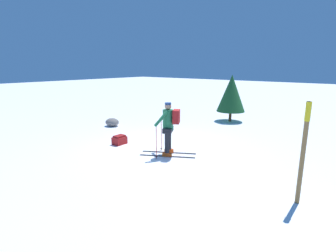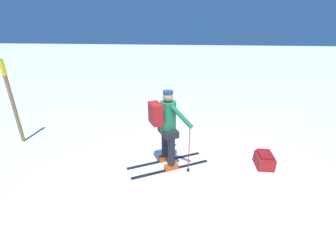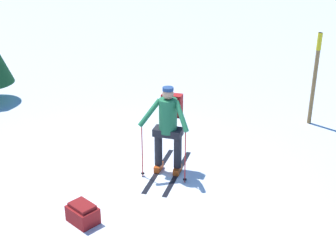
# 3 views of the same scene
# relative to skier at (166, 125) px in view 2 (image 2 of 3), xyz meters

# --- Properties ---
(ground_plane) EXTENTS (80.00, 80.00, 0.00)m
(ground_plane) POSITION_rel_skier_xyz_m (-0.71, 0.40, -1.00)
(ground_plane) COLOR white
(skier) EXTENTS (1.79, 1.30, 1.71)m
(skier) POSITION_rel_skier_xyz_m (0.00, 0.00, 0.00)
(skier) COLOR black
(skier) RESTS_ON ground_plane
(dropped_backpack) EXTENTS (0.36, 0.49, 0.34)m
(dropped_backpack) POSITION_rel_skier_xyz_m (-2.15, -0.25, -0.84)
(dropped_backpack) COLOR maroon
(dropped_backpack) RESTS_ON ground_plane
(trail_marker) EXTENTS (0.11, 0.11, 2.17)m
(trail_marker) POSITION_rel_skier_xyz_m (4.04, -0.67, 0.26)
(trail_marker) COLOR olive
(trail_marker) RESTS_ON ground_plane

